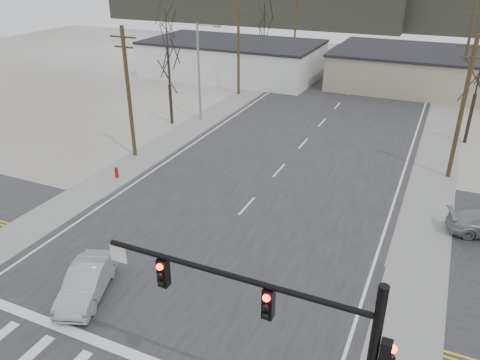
# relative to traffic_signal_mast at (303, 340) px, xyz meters

# --- Properties ---
(ground) EXTENTS (140.00, 140.00, 0.00)m
(ground) POSITION_rel_traffic_signal_mast_xyz_m (-7.89, 6.20, -4.67)
(ground) COLOR silver
(ground) RESTS_ON ground
(main_road) EXTENTS (18.00, 110.00, 0.05)m
(main_road) POSITION_rel_traffic_signal_mast_xyz_m (-7.89, 21.20, -4.65)
(main_road) COLOR #262628
(main_road) RESTS_ON ground
(cross_road) EXTENTS (90.00, 10.00, 0.04)m
(cross_road) POSITION_rel_traffic_signal_mast_xyz_m (-7.89, 6.20, -4.65)
(cross_road) COLOR #262628
(cross_road) RESTS_ON ground
(sidewalk_left) EXTENTS (3.00, 90.00, 0.06)m
(sidewalk_left) POSITION_rel_traffic_signal_mast_xyz_m (-18.49, 26.20, -4.64)
(sidewalk_left) COLOR gray
(sidewalk_left) RESTS_ON ground
(sidewalk_right) EXTENTS (3.00, 90.00, 0.06)m
(sidewalk_right) POSITION_rel_traffic_signal_mast_xyz_m (2.71, 26.20, -4.64)
(sidewalk_right) COLOR gray
(sidewalk_right) RESTS_ON ground
(traffic_signal_mast) EXTENTS (8.95, 0.43, 7.20)m
(traffic_signal_mast) POSITION_rel_traffic_signal_mast_xyz_m (0.00, 0.00, 0.00)
(traffic_signal_mast) COLOR black
(traffic_signal_mast) RESTS_ON ground
(fire_hydrant) EXTENTS (0.24, 0.24, 0.87)m
(fire_hydrant) POSITION_rel_traffic_signal_mast_xyz_m (-18.09, 14.20, -4.22)
(fire_hydrant) COLOR #A50C0C
(fire_hydrant) RESTS_ON ground
(building_left_far) EXTENTS (22.30, 12.30, 4.50)m
(building_left_far) POSITION_rel_traffic_signal_mast_xyz_m (-23.89, 46.20, -2.42)
(building_left_far) COLOR silver
(building_left_far) RESTS_ON ground
(building_right_far) EXTENTS (26.30, 14.30, 4.30)m
(building_right_far) POSITION_rel_traffic_signal_mast_xyz_m (2.11, 50.20, -2.52)
(building_right_far) COLOR tan
(building_right_far) RESTS_ON ground
(upole_left_b) EXTENTS (2.20, 0.30, 10.00)m
(upole_left_b) POSITION_rel_traffic_signal_mast_xyz_m (-19.39, 18.20, 0.55)
(upole_left_b) COLOR #41321E
(upole_left_b) RESTS_ON ground
(upole_left_c) EXTENTS (2.20, 0.30, 10.00)m
(upole_left_c) POSITION_rel_traffic_signal_mast_xyz_m (-19.39, 38.20, 0.55)
(upole_left_c) COLOR #41321E
(upole_left_c) RESTS_ON ground
(upole_left_d) EXTENTS (2.20, 0.30, 10.00)m
(upole_left_d) POSITION_rel_traffic_signal_mast_xyz_m (-19.39, 58.20, 0.55)
(upole_left_d) COLOR #41321E
(upole_left_d) RESTS_ON ground
(upole_right_a) EXTENTS (2.20, 0.30, 10.00)m
(upole_right_a) POSITION_rel_traffic_signal_mast_xyz_m (3.61, 24.20, 0.55)
(upole_right_a) COLOR #41321E
(upole_right_a) RESTS_ON ground
(upole_right_b) EXTENTS (2.20, 0.30, 10.00)m
(upole_right_b) POSITION_rel_traffic_signal_mast_xyz_m (3.61, 46.20, 0.55)
(upole_right_b) COLOR #41321E
(upole_right_b) RESTS_ON ground
(streetlight_main) EXTENTS (2.40, 0.25, 9.00)m
(streetlight_main) POSITION_rel_traffic_signal_mast_xyz_m (-18.69, 28.20, 0.41)
(streetlight_main) COLOR gray
(streetlight_main) RESTS_ON ground
(tree_left_near) EXTENTS (3.30, 3.30, 7.35)m
(tree_left_near) POSITION_rel_traffic_signal_mast_xyz_m (-20.89, 26.20, 0.55)
(tree_left_near) COLOR #2C231B
(tree_left_near) RESTS_ON ground
(tree_right_mid) EXTENTS (3.74, 3.74, 8.33)m
(tree_right_mid) POSITION_rel_traffic_signal_mast_xyz_m (4.61, 32.20, 1.26)
(tree_right_mid) COLOR #2C231B
(tree_right_mid) RESTS_ON ground
(tree_left_far) EXTENTS (3.96, 3.96, 8.82)m
(tree_left_far) POSITION_rel_traffic_signal_mast_xyz_m (-21.89, 52.20, 1.61)
(tree_left_far) COLOR #2C231B
(tree_left_far) RESTS_ON ground
(tree_left_mid) EXTENTS (3.96, 3.96, 8.82)m
(tree_left_mid) POSITION_rel_traffic_signal_mast_xyz_m (-29.89, 40.20, 1.61)
(tree_left_mid) COLOR #2C231B
(tree_left_mid) RESTS_ON ground
(hill_left) EXTENTS (70.00, 18.00, 7.00)m
(hill_left) POSITION_rel_traffic_signal_mast_xyz_m (-42.89, 98.20, -1.17)
(hill_left) COLOR #333026
(hill_left) RESTS_ON ground
(sedan_crossing) EXTENTS (3.03, 4.76, 1.48)m
(sedan_crossing) POSITION_rel_traffic_signal_mast_xyz_m (-11.25, 3.20, -3.89)
(sedan_crossing) COLOR #8F9499
(sedan_crossing) RESTS_ON main_road
(car_far_a) EXTENTS (2.18, 5.13, 1.48)m
(car_far_a) POSITION_rel_traffic_signal_mast_xyz_m (-8.03, 49.32, -3.89)
(car_far_a) COLOR black
(car_far_a) RESTS_ON main_road
(car_far_b) EXTENTS (2.14, 4.42, 1.45)m
(car_far_b) POSITION_rel_traffic_signal_mast_xyz_m (-10.94, 53.10, -3.90)
(car_far_b) COLOR black
(car_far_b) RESTS_ON main_road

